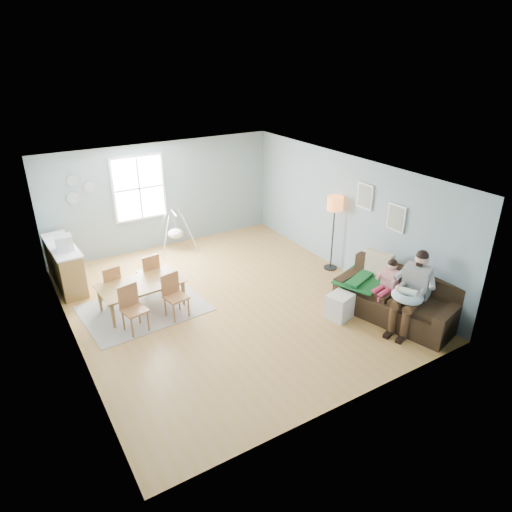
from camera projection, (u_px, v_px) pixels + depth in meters
room at (226, 188)px, 8.43m from camera, size 8.40×9.40×3.90m
window at (139, 188)px, 11.15m from camera, size 1.32×0.08×1.62m
pictures at (380, 207)px, 9.25m from camera, size 0.05×1.34×0.74m
wall_plates at (78, 189)px, 10.42m from camera, size 0.67×0.02×0.66m
sofa at (397, 302)px, 8.80m from camera, size 1.50×2.43×0.91m
green_throw at (362, 279)px, 9.11m from camera, size 1.25×1.13×0.04m
beige_pillow at (379, 265)px, 9.11m from camera, size 0.29×0.58×0.56m
father at (413, 289)px, 8.31m from camera, size 1.11×0.72×1.48m
nursing_pillow at (407, 296)px, 8.24m from camera, size 0.68×0.67×0.23m
infant at (406, 291)px, 8.22m from camera, size 0.27×0.40×0.15m
toddler at (388, 279)px, 8.69m from camera, size 0.62×0.37×0.93m
floor_lamp at (335, 210)px, 10.24m from camera, size 0.36×0.36×1.78m
storage_cube at (339, 306)px, 8.79m from camera, size 0.54×0.51×0.50m
rug at (144, 308)px, 9.19m from camera, size 2.46×1.94×0.01m
dining_table at (143, 296)px, 9.07m from camera, size 1.68×1.02×0.57m
chair_sw at (132, 305)px, 8.33m from camera, size 0.48×0.48×0.90m
chair_se at (174, 293)px, 8.77m from camera, size 0.46×0.46×0.88m
chair_nw at (111, 283)px, 9.20m from camera, size 0.44×0.44×0.84m
chair_ne at (150, 271)px, 9.63m from camera, size 0.45×0.45×0.88m
counter at (65, 265)px, 9.90m from camera, size 0.58×1.76×0.97m
monitor at (64, 243)px, 9.39m from camera, size 0.35×0.33×0.31m
baby_swing at (176, 233)px, 11.72m from camera, size 1.10×1.12×0.99m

